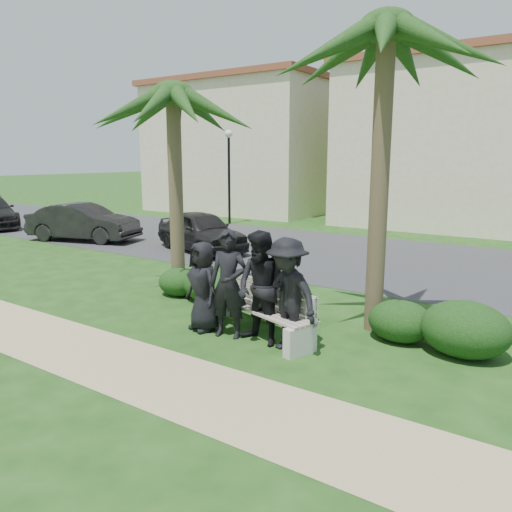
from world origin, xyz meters
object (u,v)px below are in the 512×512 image
object	(u,v)px
man_c	(261,288)
man_d	(287,295)
man_a	(203,286)
car_b	(83,222)
street_lamp	(229,160)
park_bench	(256,311)
palm_left	(173,96)
car_a	(201,231)
palm_right	(387,31)
man_b	(228,284)

from	to	relation	value
man_c	man_d	xyz separation A→B (m)	(0.49, 0.00, -0.03)
man_a	man_c	xyz separation A→B (m)	(1.23, 0.04, 0.14)
man_a	man_d	world-z (taller)	man_d
man_d	car_b	distance (m)	12.80
street_lamp	park_bench	world-z (taller)	street_lamp
man_c	palm_left	bearing A→B (deg)	162.61
park_bench	palm_left	world-z (taller)	palm_left
man_a	car_a	size ratio (longest dim) A/B	0.41
man_c	palm_right	xyz separation A→B (m)	(1.27, 1.74, 4.11)
man_d	car_b	world-z (taller)	man_d
man_a	man_d	xyz separation A→B (m)	(1.72, 0.04, 0.11)
car_a	man_d	bearing A→B (deg)	-111.53
park_bench	car_a	size ratio (longest dim) A/B	0.69
man_d	street_lamp	bearing A→B (deg)	143.24
park_bench	palm_right	distance (m)	5.12
man_d	palm_left	bearing A→B (deg)	168.46
man_c	car_a	bearing A→B (deg)	146.72
street_lamp	car_a	bearing A→B (deg)	-60.26
man_a	man_b	bearing A→B (deg)	17.00
street_lamp	man_c	xyz separation A→B (m)	(9.79, -11.89, -2.00)
man_b	man_c	bearing A→B (deg)	-12.20
man_d	car_b	bearing A→B (deg)	169.62
car_a	car_b	xyz separation A→B (m)	(-4.97, -0.90, 0.02)
street_lamp	man_c	bearing A→B (deg)	-50.55
palm_left	car_b	distance (m)	9.14
palm_right	car_a	xyz separation A→B (m)	(-7.61, 4.12, -4.39)
man_c	car_a	distance (m)	8.63
man_d	man_c	bearing A→B (deg)	-167.25
street_lamp	car_a	world-z (taller)	street_lamp
park_bench	man_d	bearing A→B (deg)	-4.18
street_lamp	man_d	size ratio (longest dim) A/B	2.34
park_bench	palm_right	size ratio (longest dim) A/B	0.45
park_bench	palm_right	bearing A→B (deg)	58.46
man_d	palm_right	world-z (taller)	palm_right
man_c	man_d	distance (m)	0.49
street_lamp	man_b	distance (m)	15.17
man_a	man_b	distance (m)	0.60
man_b	park_bench	bearing A→B (deg)	35.67
car_a	car_b	world-z (taller)	car_b
palm_left	car_a	distance (m)	6.16
man_d	palm_left	distance (m)	5.62
man_b	car_b	size ratio (longest dim) A/B	0.45
palm_right	park_bench	bearing A→B (deg)	-139.12
street_lamp	car_a	distance (m)	7.32
palm_right	car_b	size ratio (longest dim) A/B	1.45
street_lamp	car_a	size ratio (longest dim) A/B	1.10
park_bench	palm_left	xyz separation A→B (m)	(-3.21, 1.46, 3.98)
man_d	palm_left	xyz separation A→B (m)	(-4.05, 1.80, 3.46)
man_c	palm_left	world-z (taller)	palm_left
man_a	man_b	size ratio (longest dim) A/B	0.86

